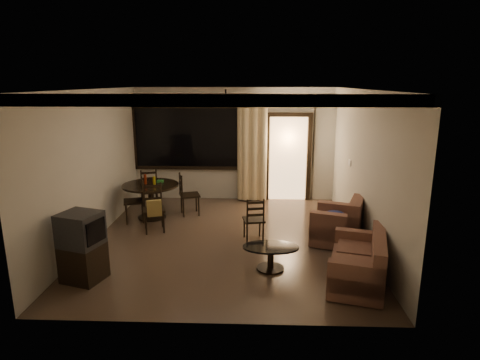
{
  "coord_description": "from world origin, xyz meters",
  "views": [
    {
      "loc": [
        0.51,
        -7.15,
        2.93
      ],
      "look_at": [
        0.24,
        0.2,
        1.12
      ],
      "focal_mm": 30.0,
      "sensor_mm": 36.0,
      "label": 1
    }
  ],
  "objects_px": {
    "armchair": "(340,225)",
    "coffee_table": "(271,254)",
    "side_chair": "(254,227)",
    "dining_chair_north": "(149,196)",
    "tv_cabinet": "(82,247)",
    "dining_chair_west": "(135,209)",
    "dining_chair_south": "(154,217)",
    "dining_chair_east": "(189,202)",
    "sofa": "(361,264)",
    "dining_table": "(151,191)"
  },
  "relations": [
    {
      "from": "armchair",
      "to": "coffee_table",
      "type": "distance_m",
      "value": 1.72
    },
    {
      "from": "side_chair",
      "to": "coffee_table",
      "type": "bearing_deg",
      "value": 91.5
    },
    {
      "from": "dining_chair_north",
      "to": "coffee_table",
      "type": "height_order",
      "value": "dining_chair_north"
    },
    {
      "from": "dining_chair_north",
      "to": "tv_cabinet",
      "type": "height_order",
      "value": "tv_cabinet"
    },
    {
      "from": "dining_chair_west",
      "to": "tv_cabinet",
      "type": "height_order",
      "value": "tv_cabinet"
    },
    {
      "from": "dining_chair_west",
      "to": "dining_chair_south",
      "type": "distance_m",
      "value": 0.79
    },
    {
      "from": "dining_chair_east",
      "to": "sofa",
      "type": "height_order",
      "value": "dining_chair_east"
    },
    {
      "from": "dining_chair_east",
      "to": "armchair",
      "type": "height_order",
      "value": "dining_chair_east"
    },
    {
      "from": "dining_chair_west",
      "to": "dining_chair_north",
      "type": "bearing_deg",
      "value": 159.17
    },
    {
      "from": "coffee_table",
      "to": "dining_chair_west",
      "type": "bearing_deg",
      "value": 142.42
    },
    {
      "from": "sofa",
      "to": "coffee_table",
      "type": "relative_size",
      "value": 1.74
    },
    {
      "from": "dining_chair_south",
      "to": "side_chair",
      "type": "xyz_separation_m",
      "value": [
        1.99,
        -0.4,
        -0.05
      ]
    },
    {
      "from": "dining_table",
      "to": "dining_chair_north",
      "type": "distance_m",
      "value": 0.85
    },
    {
      "from": "dining_chair_west",
      "to": "tv_cabinet",
      "type": "bearing_deg",
      "value": -17.92
    },
    {
      "from": "tv_cabinet",
      "to": "sofa",
      "type": "relative_size",
      "value": 0.68
    },
    {
      "from": "dining_table",
      "to": "sofa",
      "type": "height_order",
      "value": "dining_table"
    },
    {
      "from": "dining_chair_west",
      "to": "sofa",
      "type": "distance_m",
      "value": 4.87
    },
    {
      "from": "dining_table",
      "to": "dining_chair_east",
      "type": "bearing_deg",
      "value": 17.62
    },
    {
      "from": "tv_cabinet",
      "to": "dining_chair_west",
      "type": "bearing_deg",
      "value": 107.12
    },
    {
      "from": "dining_chair_west",
      "to": "side_chair",
      "type": "bearing_deg",
      "value": 51.63
    },
    {
      "from": "dining_chair_north",
      "to": "sofa",
      "type": "height_order",
      "value": "dining_chair_north"
    },
    {
      "from": "armchair",
      "to": "coffee_table",
      "type": "xyz_separation_m",
      "value": [
        -1.32,
        -1.11,
        -0.09
      ]
    },
    {
      "from": "dining_table",
      "to": "tv_cabinet",
      "type": "bearing_deg",
      "value": -96.06
    },
    {
      "from": "dining_chair_north",
      "to": "dining_chair_east",
      "type": "bearing_deg",
      "value": 136.76
    },
    {
      "from": "dining_chair_west",
      "to": "dining_chair_south",
      "type": "height_order",
      "value": "same"
    },
    {
      "from": "dining_chair_west",
      "to": "dining_chair_east",
      "type": "bearing_deg",
      "value": 97.3
    },
    {
      "from": "dining_table",
      "to": "dining_chair_east",
      "type": "xyz_separation_m",
      "value": [
        0.8,
        0.25,
        -0.32
      ]
    },
    {
      "from": "tv_cabinet",
      "to": "side_chair",
      "type": "height_order",
      "value": "tv_cabinet"
    },
    {
      "from": "armchair",
      "to": "sofa",
      "type": "bearing_deg",
      "value": -69.7
    },
    {
      "from": "tv_cabinet",
      "to": "armchair",
      "type": "bearing_deg",
      "value": 37.92
    },
    {
      "from": "dining_table",
      "to": "tv_cabinet",
      "type": "relative_size",
      "value": 1.14
    },
    {
      "from": "dining_table",
      "to": "sofa",
      "type": "bearing_deg",
      "value": -36.33
    },
    {
      "from": "sofa",
      "to": "coffee_table",
      "type": "height_order",
      "value": "sofa"
    },
    {
      "from": "dining_chair_east",
      "to": "armchair",
      "type": "xyz_separation_m",
      "value": [
        3.05,
        -1.57,
        0.07
      ]
    },
    {
      "from": "dining_chair_east",
      "to": "armchair",
      "type": "bearing_deg",
      "value": -134.98
    },
    {
      "from": "tv_cabinet",
      "to": "sofa",
      "type": "bearing_deg",
      "value": 18.02
    },
    {
      "from": "dining_table",
      "to": "dining_chair_north",
      "type": "height_order",
      "value": "dining_table"
    },
    {
      "from": "sofa",
      "to": "armchair",
      "type": "distance_m",
      "value": 1.51
    },
    {
      "from": "dining_chair_north",
      "to": "sofa",
      "type": "xyz_separation_m",
      "value": [
        4.09,
        -3.58,
        0.02
      ]
    },
    {
      "from": "dining_chair_west",
      "to": "sofa",
      "type": "relative_size",
      "value": 0.61
    },
    {
      "from": "dining_chair_south",
      "to": "tv_cabinet",
      "type": "xyz_separation_m",
      "value": [
        -0.56,
        -2.06,
        0.23
      ]
    },
    {
      "from": "dining_table",
      "to": "armchair",
      "type": "xyz_separation_m",
      "value": [
        3.84,
        -1.32,
        -0.24
      ]
    },
    {
      "from": "coffee_table",
      "to": "side_chair",
      "type": "distance_m",
      "value": 1.24
    },
    {
      "from": "coffee_table",
      "to": "dining_chair_south",
      "type": "bearing_deg",
      "value": 144.63
    },
    {
      "from": "dining_chair_east",
      "to": "dining_chair_south",
      "type": "height_order",
      "value": "same"
    },
    {
      "from": "side_chair",
      "to": "dining_chair_south",
      "type": "bearing_deg",
      "value": -22.59
    },
    {
      "from": "dining_chair_west",
      "to": "tv_cabinet",
      "type": "relative_size",
      "value": 0.89
    },
    {
      "from": "dining_chair_south",
      "to": "dining_chair_north",
      "type": "distance_m",
      "value": 1.64
    },
    {
      "from": "dining_chair_east",
      "to": "side_chair",
      "type": "relative_size",
      "value": 1.11
    },
    {
      "from": "dining_table",
      "to": "dining_chair_west",
      "type": "bearing_deg",
      "value": -139.08
    }
  ]
}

